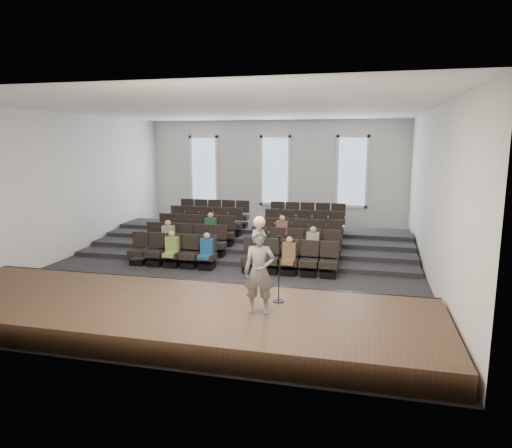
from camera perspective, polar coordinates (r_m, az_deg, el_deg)
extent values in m
plane|color=black|center=(15.09, -2.77, -5.22)|extent=(14.00, 14.00, 0.00)
cube|color=white|center=(14.58, -2.94, 14.12)|extent=(12.00, 14.00, 0.02)
cube|color=silver|center=(21.43, 2.45, 6.16)|extent=(12.00, 0.04, 5.00)
cube|color=silver|center=(8.19, -16.76, -0.89)|extent=(12.00, 0.04, 5.00)
cube|color=silver|center=(17.30, -22.42, 4.43)|extent=(0.04, 14.00, 5.00)
cube|color=silver|center=(14.17, 21.26, 3.39)|extent=(0.04, 14.00, 5.00)
cube|color=#432C1D|center=(10.46, -10.75, -11.08)|extent=(11.80, 3.60, 0.50)
cube|color=black|center=(11.99, -7.27, -8.16)|extent=(11.80, 0.06, 0.52)
cube|color=black|center=(17.24, -0.61, -2.99)|extent=(11.80, 4.80, 0.15)
cube|color=black|center=(17.72, -0.20, -2.37)|extent=(11.80, 3.75, 0.30)
cube|color=black|center=(18.21, 0.19, -1.79)|extent=(11.80, 2.70, 0.45)
cube|color=black|center=(18.69, 0.56, -1.24)|extent=(11.80, 1.65, 0.60)
cube|color=black|center=(15.68, -14.47, -4.57)|extent=(0.47, 0.43, 0.20)
cube|color=black|center=(15.60, -14.52, -3.47)|extent=(0.55, 0.50, 0.19)
cube|color=black|center=(15.70, -14.23, -1.84)|extent=(0.55, 0.08, 0.50)
cube|color=black|center=(15.41, -12.49, -4.74)|extent=(0.47, 0.43, 0.20)
cube|color=black|center=(15.34, -12.53, -3.62)|extent=(0.55, 0.50, 0.19)
cube|color=black|center=(15.43, -12.25, -1.97)|extent=(0.55, 0.08, 0.50)
cube|color=black|center=(15.16, -10.44, -4.92)|extent=(0.47, 0.43, 0.20)
cube|color=black|center=(15.09, -10.48, -3.78)|extent=(0.55, 0.50, 0.19)
cube|color=black|center=(15.18, -10.21, -2.09)|extent=(0.55, 0.08, 0.50)
cube|color=black|center=(14.94, -8.33, -5.09)|extent=(0.47, 0.43, 0.20)
cube|color=black|center=(14.86, -8.36, -3.93)|extent=(0.55, 0.50, 0.19)
cube|color=black|center=(14.95, -8.10, -2.22)|extent=(0.55, 0.08, 0.50)
cube|color=black|center=(14.73, -6.15, -5.25)|extent=(0.47, 0.43, 0.20)
cube|color=black|center=(14.65, -6.17, -4.09)|extent=(0.55, 0.50, 0.19)
cube|color=black|center=(14.75, -5.93, -2.35)|extent=(0.55, 0.08, 0.50)
cube|color=black|center=(14.32, -0.65, -5.65)|extent=(0.47, 0.43, 0.20)
cube|color=black|center=(14.24, -0.65, -4.45)|extent=(0.55, 0.50, 0.19)
cube|color=black|center=(14.34, -0.45, -2.65)|extent=(0.55, 0.08, 0.50)
cube|color=black|center=(14.19, 1.72, -5.80)|extent=(0.47, 0.43, 0.20)
cube|color=black|center=(14.11, 1.72, -4.59)|extent=(0.55, 0.50, 0.19)
cube|color=black|center=(14.21, 1.90, -2.78)|extent=(0.55, 0.08, 0.50)
cube|color=black|center=(14.09, 4.12, -5.94)|extent=(0.47, 0.43, 0.20)
cube|color=black|center=(14.00, 4.13, -4.73)|extent=(0.55, 0.50, 0.19)
cube|color=black|center=(14.11, 4.30, -2.90)|extent=(0.55, 0.08, 0.50)
cube|color=black|center=(14.01, 6.55, -6.08)|extent=(0.47, 0.43, 0.20)
cube|color=black|center=(13.92, 6.58, -4.86)|extent=(0.55, 0.50, 0.19)
cube|color=black|center=(14.03, 6.72, -3.02)|extent=(0.55, 0.08, 0.50)
cube|color=black|center=(13.95, 9.01, -6.21)|extent=(0.47, 0.43, 0.20)
cube|color=black|center=(13.87, 9.05, -4.98)|extent=(0.55, 0.50, 0.19)
cube|color=black|center=(13.97, 9.17, -3.13)|extent=(0.55, 0.08, 0.50)
cube|color=black|center=(16.55, -12.80, -3.19)|extent=(0.47, 0.43, 0.20)
cube|color=black|center=(16.48, -12.84, -2.14)|extent=(0.55, 0.50, 0.19)
cube|color=black|center=(16.58, -12.58, -0.61)|extent=(0.55, 0.08, 0.50)
cube|color=black|center=(16.29, -10.90, -3.33)|extent=(0.47, 0.43, 0.20)
cube|color=black|center=(16.23, -10.94, -2.26)|extent=(0.55, 0.50, 0.19)
cube|color=black|center=(16.33, -10.68, -0.70)|extent=(0.55, 0.08, 0.50)
cube|color=black|center=(16.06, -8.95, -3.46)|extent=(0.47, 0.43, 0.20)
cube|color=black|center=(15.99, -8.98, -2.38)|extent=(0.55, 0.50, 0.19)
cube|color=black|center=(16.10, -8.73, -0.80)|extent=(0.55, 0.08, 0.50)
cube|color=black|center=(15.85, -6.94, -3.60)|extent=(0.47, 0.43, 0.20)
cube|color=black|center=(15.77, -6.96, -2.51)|extent=(0.55, 0.50, 0.19)
cube|color=black|center=(15.88, -6.73, -0.90)|extent=(0.55, 0.08, 0.50)
cube|color=black|center=(15.65, -4.87, -3.74)|extent=(0.47, 0.43, 0.20)
cube|color=black|center=(15.58, -4.89, -2.63)|extent=(0.55, 0.50, 0.19)
cube|color=black|center=(15.69, -4.67, -1.00)|extent=(0.55, 0.08, 0.50)
cube|color=black|center=(15.27, 0.32, -4.06)|extent=(0.47, 0.43, 0.20)
cube|color=black|center=(15.19, 0.32, -2.92)|extent=(0.55, 0.50, 0.19)
cube|color=black|center=(15.31, 0.50, -1.25)|extent=(0.55, 0.08, 0.50)
cube|color=black|center=(15.15, 2.53, -4.18)|extent=(0.47, 0.43, 0.20)
cube|color=black|center=(15.07, 2.54, -3.04)|extent=(0.55, 0.50, 0.19)
cube|color=black|center=(15.18, 2.70, -1.36)|extent=(0.55, 0.08, 0.50)
cube|color=black|center=(15.05, 4.78, -4.31)|extent=(0.47, 0.43, 0.20)
cube|color=black|center=(14.97, 4.80, -3.16)|extent=(0.55, 0.50, 0.19)
cube|color=black|center=(15.09, 4.94, -1.46)|extent=(0.55, 0.08, 0.50)
cube|color=black|center=(14.97, 7.06, -4.42)|extent=(0.47, 0.43, 0.20)
cube|color=black|center=(14.90, 7.08, -3.27)|extent=(0.55, 0.50, 0.19)
cube|color=black|center=(15.01, 7.21, -1.56)|extent=(0.55, 0.08, 0.50)
cube|color=black|center=(14.92, 9.35, -4.53)|extent=(0.47, 0.43, 0.20)
cube|color=black|center=(14.85, 9.39, -3.38)|extent=(0.55, 0.50, 0.19)
cube|color=black|center=(14.96, 9.49, -1.66)|extent=(0.55, 0.08, 0.50)
cube|color=black|center=(17.44, -11.30, -1.94)|extent=(0.47, 0.42, 0.20)
cube|color=black|center=(17.38, -11.34, -0.94)|extent=(0.55, 0.50, 0.19)
cube|color=black|center=(17.49, -11.10, 0.50)|extent=(0.55, 0.08, 0.50)
cube|color=black|center=(17.20, -9.48, -2.05)|extent=(0.47, 0.42, 0.20)
cube|color=black|center=(17.14, -9.51, -1.04)|extent=(0.55, 0.50, 0.19)
cube|color=black|center=(17.25, -9.28, 0.43)|extent=(0.55, 0.08, 0.50)
cube|color=black|center=(16.98, -7.62, -2.16)|extent=(0.47, 0.42, 0.20)
cube|color=black|center=(16.91, -7.64, -1.14)|extent=(0.55, 0.50, 0.19)
cube|color=black|center=(17.03, -7.42, 0.35)|extent=(0.55, 0.08, 0.50)
cube|color=black|center=(16.77, -5.70, -2.28)|extent=(0.47, 0.42, 0.20)
cube|color=black|center=(16.71, -5.72, -1.24)|extent=(0.55, 0.50, 0.19)
cube|color=black|center=(16.83, -5.51, 0.27)|extent=(0.55, 0.08, 0.50)
cube|color=black|center=(16.59, -3.74, -2.39)|extent=(0.47, 0.42, 0.20)
cube|color=black|center=(16.52, -3.75, -1.34)|extent=(0.55, 0.50, 0.19)
cube|color=black|center=(16.64, -3.56, 0.19)|extent=(0.55, 0.08, 0.50)
cube|color=black|center=(16.23, 1.16, -2.65)|extent=(0.47, 0.42, 0.20)
cube|color=black|center=(16.16, 1.17, -1.58)|extent=(0.55, 0.50, 0.19)
cube|color=black|center=(16.28, 1.33, -0.02)|extent=(0.55, 0.08, 0.50)
cube|color=black|center=(16.11, 3.25, -2.76)|extent=(0.47, 0.42, 0.20)
cube|color=black|center=(16.05, 3.26, -1.68)|extent=(0.55, 0.50, 0.19)
cube|color=black|center=(16.17, 3.41, -0.11)|extent=(0.55, 0.08, 0.50)
cube|color=black|center=(16.02, 5.36, -2.86)|extent=(0.47, 0.42, 0.20)
cube|color=black|center=(15.95, 5.38, -1.78)|extent=(0.55, 0.50, 0.19)
cube|color=black|center=(16.08, 5.51, -0.20)|extent=(0.55, 0.08, 0.50)
cube|color=black|center=(15.95, 7.50, -2.97)|extent=(0.47, 0.42, 0.20)
cube|color=black|center=(15.88, 7.53, -1.88)|extent=(0.55, 0.50, 0.19)
cube|color=black|center=(16.01, 7.64, -0.29)|extent=(0.55, 0.08, 0.50)
cube|color=black|center=(15.90, 9.65, -3.06)|extent=(0.47, 0.42, 0.20)
cube|color=black|center=(15.84, 9.69, -1.97)|extent=(0.55, 0.50, 0.19)
cube|color=black|center=(15.96, 9.78, -0.38)|extent=(0.55, 0.08, 0.50)
cube|color=black|center=(18.35, -9.95, -0.82)|extent=(0.47, 0.42, 0.20)
cube|color=black|center=(18.29, -9.98, 0.13)|extent=(0.55, 0.50, 0.19)
cube|color=black|center=(18.41, -9.76, 1.50)|extent=(0.55, 0.08, 0.50)
cube|color=black|center=(18.12, -8.21, -0.91)|extent=(0.47, 0.42, 0.20)
cube|color=black|center=(18.06, -8.24, 0.06)|extent=(0.55, 0.50, 0.19)
cube|color=black|center=(18.19, -8.02, 1.44)|extent=(0.55, 0.08, 0.50)
cube|color=black|center=(17.91, -6.42, -1.00)|extent=(0.47, 0.42, 0.20)
cube|color=black|center=(17.85, -6.44, -0.02)|extent=(0.55, 0.50, 0.19)
cube|color=black|center=(17.98, -6.24, 1.38)|extent=(0.55, 0.08, 0.50)
cube|color=black|center=(17.72, -4.60, -1.09)|extent=(0.47, 0.42, 0.20)
cube|color=black|center=(17.66, -4.61, -0.10)|extent=(0.55, 0.50, 0.19)
cube|color=black|center=(17.79, -4.42, 1.31)|extent=(0.55, 0.08, 0.50)
cube|color=black|center=(17.54, -2.73, -1.18)|extent=(0.47, 0.42, 0.20)
cube|color=black|center=(17.48, -2.74, -0.19)|extent=(0.55, 0.50, 0.19)
cube|color=black|center=(17.61, -2.56, 1.25)|extent=(0.55, 0.08, 0.50)
cube|color=black|center=(17.20, 1.91, -1.40)|extent=(0.47, 0.42, 0.20)
cube|color=black|center=(17.14, 1.92, -0.39)|extent=(0.55, 0.50, 0.19)
cube|color=black|center=(17.27, 2.07, 1.07)|extent=(0.55, 0.08, 0.50)
cube|color=black|center=(17.09, 3.88, -1.50)|extent=(0.47, 0.42, 0.20)
cube|color=black|center=(17.03, 3.90, -0.48)|extent=(0.55, 0.50, 0.19)
cube|color=black|center=(17.17, 4.03, 1.00)|extent=(0.55, 0.08, 0.50)
cube|color=black|center=(17.01, 5.88, -1.59)|extent=(0.47, 0.42, 0.20)
cube|color=black|center=(16.94, 5.90, -0.56)|extent=(0.55, 0.50, 0.19)
cube|color=black|center=(17.08, 6.01, 0.92)|extent=(0.55, 0.08, 0.50)
cube|color=black|center=(16.94, 7.89, -1.68)|extent=(0.47, 0.42, 0.20)
cube|color=black|center=(16.88, 7.91, -0.65)|extent=(0.55, 0.50, 0.19)
cube|color=black|center=(17.01, 8.02, 0.84)|extent=(0.55, 0.08, 0.50)
cube|color=black|center=(16.89, 9.91, -1.77)|extent=(0.47, 0.42, 0.20)
cube|color=black|center=(16.83, 9.95, -0.74)|extent=(0.55, 0.50, 0.19)
cube|color=black|center=(16.97, 10.03, 0.76)|extent=(0.55, 0.08, 0.50)
cube|color=black|center=(19.27, -8.73, 0.20)|extent=(0.47, 0.42, 0.20)
cube|color=black|center=(19.22, -8.76, 1.11)|extent=(0.55, 0.50, 0.19)
cube|color=black|center=(19.35, -8.56, 2.40)|extent=(0.55, 0.08, 0.50)
cube|color=black|center=(19.05, -7.06, 0.13)|extent=(0.47, 0.42, 0.20)
cube|color=black|center=(19.00, -7.08, 1.05)|extent=(0.55, 0.50, 0.19)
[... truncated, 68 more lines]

